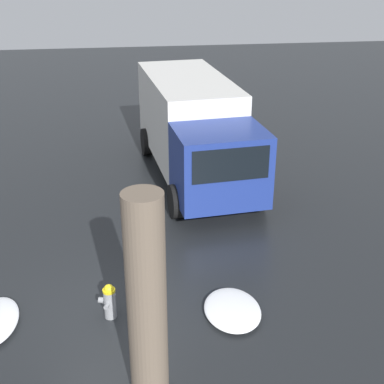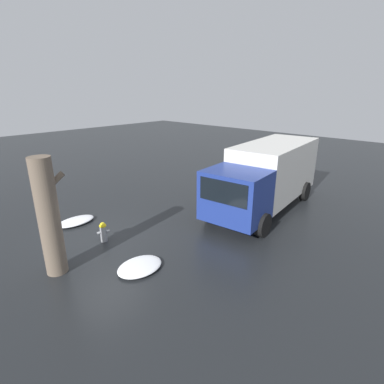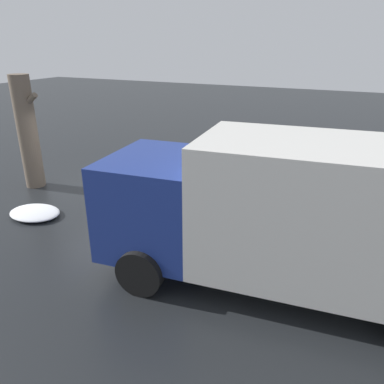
# 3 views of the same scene
# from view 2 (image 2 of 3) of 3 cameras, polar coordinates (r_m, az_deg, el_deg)

# --- Properties ---
(ground_plane) EXTENTS (60.00, 60.00, 0.00)m
(ground_plane) POSITION_cam_2_polar(r_m,az_deg,el_deg) (11.30, -16.36, -8.96)
(ground_plane) COLOR black
(fire_hydrant) EXTENTS (0.43, 0.34, 0.73)m
(fire_hydrant) POSITION_cam_2_polar(r_m,az_deg,el_deg) (11.14, -16.54, -7.25)
(fire_hydrant) COLOR gray
(fire_hydrant) RESTS_ON ground_plane
(tree_trunk) EXTENTS (0.91, 0.60, 3.49)m
(tree_trunk) POSITION_cam_2_polar(r_m,az_deg,el_deg) (9.31, -25.60, -4.37)
(tree_trunk) COLOR #6B5B4C
(tree_trunk) RESTS_ON ground_plane
(delivery_truck) EXTENTS (7.31, 3.09, 2.87)m
(delivery_truck) POSITION_cam_2_polar(r_m,az_deg,el_deg) (13.66, 14.07, 3.27)
(delivery_truck) COLOR navy
(delivery_truck) RESTS_ON ground_plane
(snow_pile_by_hydrant) EXTENTS (1.44, 1.09, 0.17)m
(snow_pile_by_hydrant) POSITION_cam_2_polar(r_m,az_deg,el_deg) (9.44, -9.91, -13.80)
(snow_pile_by_hydrant) COLOR white
(snow_pile_by_hydrant) RESTS_ON ground_plane
(snow_pile_curbside) EXTENTS (1.51, 0.88, 0.18)m
(snow_pile_curbside) POSITION_cam_2_polar(r_m,az_deg,el_deg) (13.03, -21.27, -5.21)
(snow_pile_curbside) COLOR white
(snow_pile_curbside) RESTS_ON ground_plane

